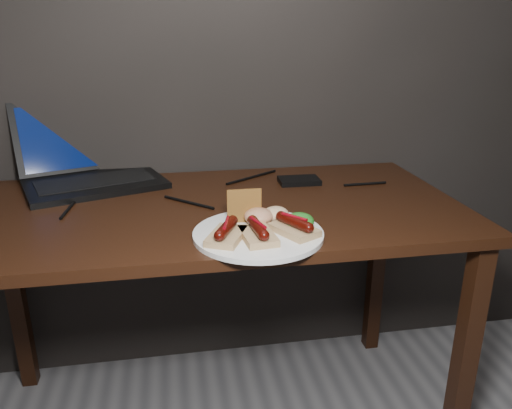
% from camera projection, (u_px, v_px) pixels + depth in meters
% --- Properties ---
extents(desk, '(1.40, 0.70, 0.75)m').
position_uv_depth(desk, '(212.00, 234.00, 1.42)').
color(desk, black).
rests_on(desk, ground).
extents(laptop, '(0.50, 0.47, 0.25)m').
position_uv_depth(laptop, '(89.00, 166.00, 1.59)').
color(laptop, black).
rests_on(laptop, desk).
extents(hard_drive, '(0.13, 0.08, 0.02)m').
position_uv_depth(hard_drive, '(299.00, 181.00, 1.59)').
color(hard_drive, black).
rests_on(hard_drive, desk).
extents(desk_cables, '(0.96, 0.35, 0.01)m').
position_uv_depth(desk_cables, '(215.00, 191.00, 1.50)').
color(desk_cables, black).
rests_on(desk_cables, desk).
extents(plate, '(0.37, 0.37, 0.01)m').
position_uv_depth(plate, '(258.00, 234.00, 1.18)').
color(plate, white).
rests_on(plate, desk).
extents(bread_sausage_left, '(0.11, 0.13, 0.04)m').
position_uv_depth(bread_sausage_left, '(226.00, 232.00, 1.13)').
color(bread_sausage_left, tan).
rests_on(bread_sausage_left, plate).
extents(bread_sausage_center, '(0.08, 0.12, 0.04)m').
position_uv_depth(bread_sausage_center, '(258.00, 232.00, 1.13)').
color(bread_sausage_center, tan).
rests_on(bread_sausage_center, plate).
extents(bread_sausage_right, '(0.12, 0.13, 0.04)m').
position_uv_depth(bread_sausage_right, '(294.00, 226.00, 1.17)').
color(bread_sausage_right, tan).
rests_on(bread_sausage_right, plate).
extents(crispbread, '(0.09, 0.01, 0.08)m').
position_uv_depth(crispbread, '(244.00, 206.00, 1.23)').
color(crispbread, '#B07B30').
rests_on(crispbread, plate).
extents(salad_greens, '(0.07, 0.07, 0.04)m').
position_uv_depth(salad_greens, '(300.00, 221.00, 1.19)').
color(salad_greens, '#105116').
rests_on(salad_greens, plate).
extents(salsa_mound, '(0.07, 0.07, 0.04)m').
position_uv_depth(salsa_mound, '(259.00, 216.00, 1.22)').
color(salsa_mound, '#9F1F0F').
rests_on(salsa_mound, plate).
extents(coleslaw_mound, '(0.06, 0.06, 0.04)m').
position_uv_depth(coleslaw_mound, '(276.00, 214.00, 1.24)').
color(coleslaw_mound, beige).
rests_on(coleslaw_mound, plate).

